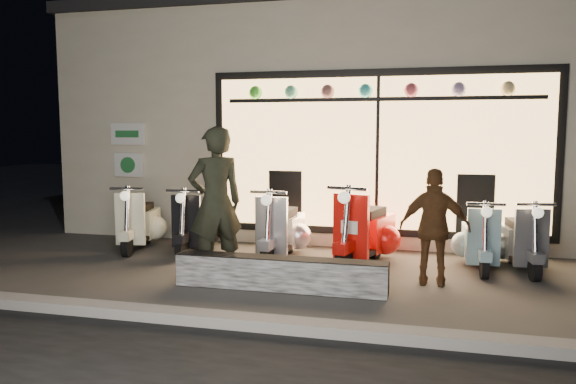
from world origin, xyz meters
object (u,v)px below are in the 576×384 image
scooter_silver (283,230)px  woman (435,227)px  man (216,203)px  scooter_red (367,232)px  graffiti_barrier (280,274)px

scooter_silver → woman: bearing=-23.1°
man → scooter_silver: bearing=-150.7°
woman → scooter_red: bearing=-45.8°
man → woman: (2.76, 0.29, -0.26)m
scooter_red → scooter_silver: bearing=-166.0°
graffiti_barrier → woman: 1.98m
graffiti_barrier → man: 1.30m
graffiti_barrier → man: man is taller
scooter_silver → man: (-0.55, -1.35, 0.57)m
graffiti_barrier → woman: bearing=20.2°
scooter_silver → man: 1.56m
scooter_silver → man: man is taller
scooter_silver → scooter_red: scooter_red is taller
graffiti_barrier → man: bearing=158.9°
man → woman: man is taller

